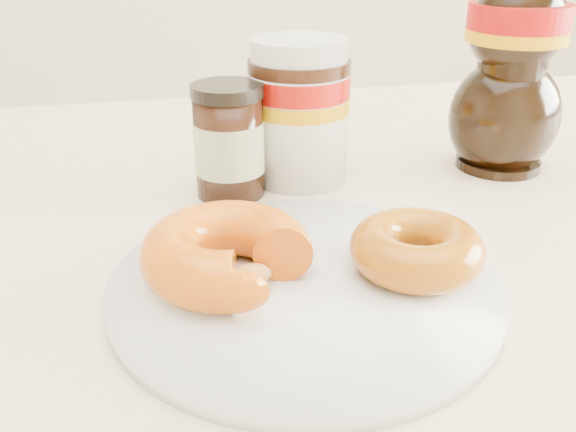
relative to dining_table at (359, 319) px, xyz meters
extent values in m
cube|color=#FFE9C2|center=(0.00, 0.00, 0.06)|extent=(1.40, 0.90, 0.04)
cylinder|color=white|center=(-0.07, -0.08, 0.09)|extent=(0.26, 0.26, 0.01)
torus|color=white|center=(-0.07, -0.08, 0.09)|extent=(0.26, 0.26, 0.01)
torus|color=#D34D0C|center=(-0.12, -0.07, 0.12)|extent=(0.13, 0.13, 0.04)
torus|color=#964B09|center=(0.01, -0.09, 0.11)|extent=(0.10, 0.10, 0.03)
cylinder|color=white|center=(-0.02, 0.13, 0.14)|extent=(0.09, 0.09, 0.11)
cylinder|color=#8B0B05|center=(-0.02, 0.13, 0.17)|extent=(0.09, 0.09, 0.02)
cylinder|color=#D89905|center=(-0.02, 0.13, 0.16)|extent=(0.09, 0.09, 0.01)
cylinder|color=black|center=(-0.02, 0.13, 0.19)|extent=(0.09, 0.09, 0.01)
cylinder|color=white|center=(-0.02, 0.13, 0.20)|extent=(0.09, 0.09, 0.02)
cylinder|color=black|center=(-0.09, 0.10, 0.13)|extent=(0.06, 0.06, 0.09)
cylinder|color=beige|center=(-0.09, 0.10, 0.13)|extent=(0.06, 0.06, 0.05)
cylinder|color=black|center=(-0.09, 0.10, 0.18)|extent=(0.06, 0.06, 0.01)
camera|label=1|loc=(-0.16, -0.43, 0.31)|focal=40.00mm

